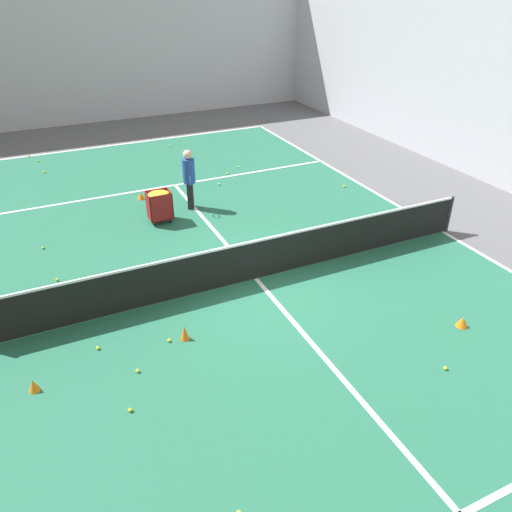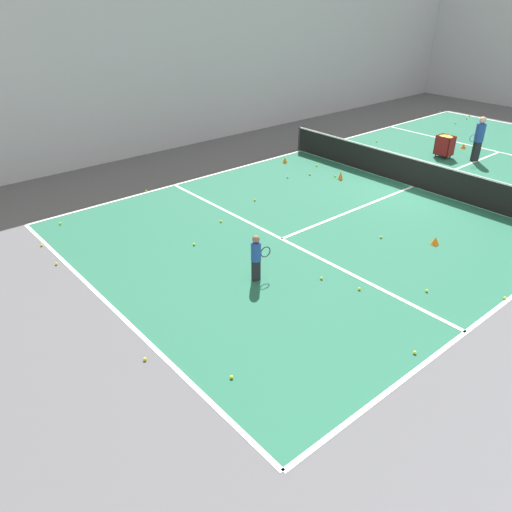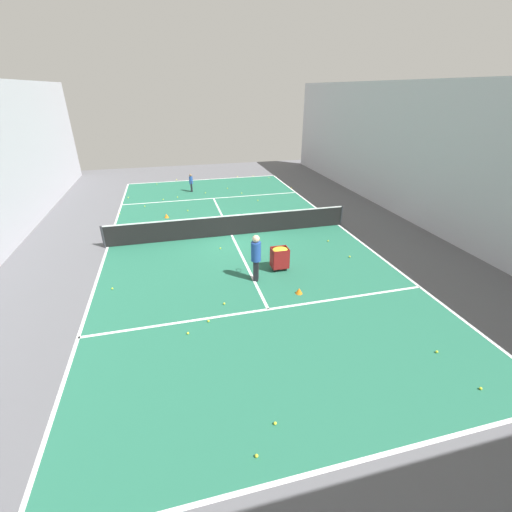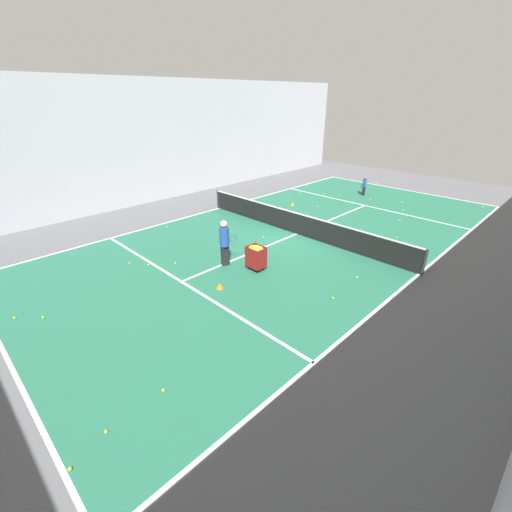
# 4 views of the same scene
# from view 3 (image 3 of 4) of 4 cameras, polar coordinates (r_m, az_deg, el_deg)

# --- Properties ---
(ground_plane) EXTENTS (34.75, 34.75, 0.00)m
(ground_plane) POSITION_cam_3_polar(r_m,az_deg,el_deg) (16.47, -4.07, 3.46)
(ground_plane) COLOR #5B5B60
(court_playing_area) EXTENTS (11.19, 22.99, 0.00)m
(court_playing_area) POSITION_cam_3_polar(r_m,az_deg,el_deg) (16.47, -4.07, 3.47)
(court_playing_area) COLOR #23664C
(court_playing_area) RESTS_ON ground
(line_baseline_near) EXTENTS (11.19, 0.10, 0.00)m
(line_baseline_near) POSITION_cam_3_polar(r_m,az_deg,el_deg) (27.34, -8.62, 12.48)
(line_baseline_near) COLOR white
(line_baseline_near) RESTS_ON ground
(line_baseline_far) EXTENTS (11.19, 0.10, 0.00)m
(line_baseline_far) POSITION_cam_3_polar(r_m,az_deg,el_deg) (7.68, 14.61, -30.62)
(line_baseline_far) COLOR white
(line_baseline_far) RESTS_ON ground
(line_sideline_left) EXTENTS (0.10, 22.99, 0.00)m
(line_sideline_left) POSITION_cam_3_polar(r_m,az_deg,el_deg) (18.21, 13.57, 5.06)
(line_sideline_left) COLOR white
(line_sideline_left) RESTS_ON ground
(line_sideline_right) EXTENTS (0.10, 22.99, 0.00)m
(line_sideline_right) POSITION_cam_3_polar(r_m,az_deg,el_deg) (16.53, -23.50, 1.36)
(line_sideline_right) COLOR white
(line_sideline_right) RESTS_ON ground
(line_service_near) EXTENTS (11.19, 0.10, 0.00)m
(line_service_near) POSITION_cam_3_polar(r_m,az_deg,el_deg) (22.37, -7.09, 9.52)
(line_service_near) COLOR white
(line_service_near) RESTS_ON ground
(line_service_far) EXTENTS (11.19, 0.10, 0.00)m
(line_service_far) POSITION_cam_3_polar(r_m,az_deg,el_deg) (11.03, 2.06, -8.87)
(line_service_far) COLOR white
(line_service_far) RESTS_ON ground
(line_centre_service) EXTENTS (0.10, 12.64, 0.00)m
(line_centre_service) POSITION_cam_3_polar(r_m,az_deg,el_deg) (16.46, -4.07, 3.48)
(line_centre_service) COLOR white
(line_centre_service) RESTS_ON ground
(hall_enclosure_left) EXTENTS (0.15, 31.05, 6.73)m
(hall_enclosure_left) POSITION_cam_3_polar(r_m,az_deg,el_deg) (19.51, 25.41, 15.01)
(hall_enclosure_left) COLOR silver
(hall_enclosure_left) RESTS_ON ground
(tennis_net) EXTENTS (11.49, 0.10, 1.01)m
(tennis_net) POSITION_cam_3_polar(r_m,az_deg,el_deg) (16.27, -4.13, 5.17)
(tennis_net) COLOR #2D2D33
(tennis_net) RESTS_ON ground
(player_near_baseline) EXTENTS (0.27, 0.58, 1.20)m
(player_near_baseline) POSITION_cam_3_polar(r_m,az_deg,el_deg) (23.97, -10.77, 12.08)
(player_near_baseline) COLOR black
(player_near_baseline) RESTS_ON ground
(coach_at_net) EXTENTS (0.46, 0.72, 1.77)m
(coach_at_net) POSITION_cam_3_polar(r_m,az_deg,el_deg) (12.14, -0.00, 0.18)
(coach_at_net) COLOR black
(coach_at_net) RESTS_ON ground
(ball_cart) EXTENTS (0.64, 0.51, 0.92)m
(ball_cart) POSITION_cam_3_polar(r_m,az_deg,el_deg) (13.06, 3.98, 0.27)
(ball_cart) COLOR maroon
(ball_cart) RESTS_ON ground
(training_cone_0) EXTENTS (0.19, 0.19, 0.23)m
(training_cone_0) POSITION_cam_3_polar(r_m,az_deg,el_deg) (19.21, 9.56, 6.91)
(training_cone_0) COLOR orange
(training_cone_0) RESTS_ON ground
(training_cone_1) EXTENTS (0.25, 0.25, 0.20)m
(training_cone_1) POSITION_cam_3_polar(r_m,az_deg,el_deg) (11.85, 7.19, -5.77)
(training_cone_1) COLOR orange
(training_cone_1) RESTS_ON ground
(training_cone_2) EXTENTS (0.24, 0.24, 0.22)m
(training_cone_2) POSITION_cam_3_polar(r_m,az_deg,el_deg) (19.33, -14.70, 6.51)
(training_cone_2) COLOR orange
(training_cone_2) RESTS_ON ground
(training_cone_3) EXTENTS (0.18, 0.18, 0.30)m
(training_cone_3) POSITION_cam_3_polar(r_m,az_deg,el_deg) (18.11, 1.84, 6.18)
(training_cone_3) COLOR orange
(training_cone_3) RESTS_ON ground
(tennis_ball_0) EXTENTS (0.07, 0.07, 0.07)m
(tennis_ball_0) POSITION_cam_3_polar(r_m,az_deg,el_deg) (23.71, -20.53, 9.10)
(tennis_ball_0) COLOR yellow
(tennis_ball_0) RESTS_ON ground
(tennis_ball_1) EXTENTS (0.07, 0.07, 0.07)m
(tennis_ball_1) POSITION_cam_3_polar(r_m,az_deg,el_deg) (18.19, 2.80, 5.87)
(tennis_ball_1) COLOR yellow
(tennis_ball_1) RESTS_ON ground
(tennis_ball_2) EXTENTS (0.07, 0.07, 0.07)m
(tennis_ball_2) POSITION_cam_3_polar(r_m,az_deg,el_deg) (11.28, -5.31, -7.90)
(tennis_ball_2) COLOR yellow
(tennis_ball_2) RESTS_ON ground
(tennis_ball_3) EXTENTS (0.07, 0.07, 0.07)m
(tennis_ball_3) POSITION_cam_3_polar(r_m,az_deg,el_deg) (22.62, -15.22, 9.07)
(tennis_ball_3) COLOR yellow
(tennis_ball_3) RESTS_ON ground
(tennis_ball_4) EXTENTS (0.07, 0.07, 0.07)m
(tennis_ball_4) POSITION_cam_3_polar(r_m,az_deg,el_deg) (13.03, -22.83, -5.02)
(tennis_ball_4) COLOR yellow
(tennis_ball_4) RESTS_ON ground
(tennis_ball_5) EXTENTS (0.07, 0.07, 0.07)m
(tennis_ball_5) POSITION_cam_3_polar(r_m,az_deg,el_deg) (15.06, -5.97, 1.29)
(tennis_ball_5) COLOR yellow
(tennis_ball_5) RESTS_ON ground
(tennis_ball_6) EXTENTS (0.07, 0.07, 0.07)m
(tennis_ball_6) POSITION_cam_3_polar(r_m,az_deg,el_deg) (18.28, 6.96, 5.80)
(tennis_ball_6) COLOR yellow
(tennis_ball_6) RESTS_ON ground
(tennis_ball_7) EXTENTS (0.07, 0.07, 0.07)m
(tennis_ball_7) POSITION_cam_3_polar(r_m,az_deg,el_deg) (22.93, -12.96, 9.55)
(tennis_ball_7) COLOR yellow
(tennis_ball_7) RESTS_ON ground
(tennis_ball_8) EXTENTS (0.07, 0.07, 0.07)m
(tennis_ball_8) POSITION_cam_3_polar(r_m,az_deg,el_deg) (28.10, -0.48, 13.20)
(tennis_ball_8) COLOR yellow
(tennis_ball_8) RESTS_ON ground
(tennis_ball_9) EXTENTS (0.07, 0.07, 0.07)m
(tennis_ball_9) POSITION_cam_3_polar(r_m,az_deg,el_deg) (10.57, -7.93, -10.68)
(tennis_ball_9) COLOR yellow
(tennis_ball_9) RESTS_ON ground
(tennis_ball_10) EXTENTS (0.07, 0.07, 0.07)m
(tennis_ball_10) POSITION_cam_3_polar(r_m,az_deg,el_deg) (27.91, -3.14, 13.08)
(tennis_ball_10) COLOR yellow
(tennis_ball_10) RESTS_ON ground
(tennis_ball_11) EXTENTS (0.07, 0.07, 0.07)m
(tennis_ball_11) POSITION_cam_3_polar(r_m,az_deg,el_deg) (14.75, 15.34, -0.11)
(tennis_ball_11) COLOR yellow
(tennis_ball_11) RESTS_ON ground
(tennis_ball_13) EXTENTS (0.07, 0.07, 0.07)m
(tennis_ball_13) POSITION_cam_3_polar(r_m,az_deg,el_deg) (21.67, 0.31, 9.26)
(tennis_ball_13) COLOR yellow
(tennis_ball_13) RESTS_ON ground
(tennis_ball_14) EXTENTS (0.07, 0.07, 0.07)m
(tennis_ball_14) POSITION_cam_3_polar(r_m,az_deg,el_deg) (18.92, 4.46, 6.63)
(tennis_ball_14) COLOR yellow
(tennis_ball_14) RESTS_ON ground
(tennis_ball_15) EXTENTS (0.07, 0.07, 0.07)m
(tennis_ball_15) POSITION_cam_3_polar(r_m,az_deg,el_deg) (10.04, 33.36, -17.96)
(tennis_ball_15) COLOR yellow
(tennis_ball_15) RESTS_ON ground
(tennis_ball_16) EXTENTS (0.07, 0.07, 0.07)m
(tennis_ball_16) POSITION_cam_3_polar(r_m,az_deg,el_deg) (20.70, -21.81, 6.55)
(tennis_ball_16) COLOR yellow
(tennis_ball_16) RESTS_ON ground
(tennis_ball_17) EXTENTS (0.07, 0.07, 0.07)m
(tennis_ball_17) POSITION_cam_3_polar(r_m,az_deg,el_deg) (16.06, 11.93, 2.48)
(tennis_ball_17) COLOR yellow
(tennis_ball_17) RESTS_ON ground
(tennis_ball_18) EXTENTS (0.07, 0.07, 0.07)m
(tennis_ball_18) POSITION_cam_3_polar(r_m,az_deg,el_deg) (21.59, -18.04, 7.90)
(tennis_ball_18) COLOR yellow
(tennis_ball_18) RESTS_ON ground
(tennis_ball_19) EXTENTS (0.07, 0.07, 0.07)m
(tennis_ball_19) POSITION_cam_3_polar(r_m,az_deg,el_deg) (24.68, 5.94, 11.23)
(tennis_ball_19) COLOR yellow
(tennis_ball_19) RESTS_ON ground
(tennis_ball_20) EXTENTS (0.07, 0.07, 0.07)m
(tennis_ball_20) POSITION_cam_3_polar(r_m,az_deg,el_deg) (10.21, -11.27, -12.51)
(tennis_ball_20) COLOR yellow
(tennis_ball_20) RESTS_ON ground
(tennis_ball_21) EXTENTS (0.07, 0.07, 0.07)m
(tennis_ball_21) POSITION_cam_3_polar(r_m,az_deg,el_deg) (20.15, -11.31, 7.43)
(tennis_ball_21) COLOR yellow
(tennis_ball_21) RESTS_ON ground
(tennis_ball_22) EXTENTS (0.07, 0.07, 0.07)m
(tennis_ball_22) POSITION_cam_3_polar(r_m,az_deg,el_deg) (27.50, 2.15, 12.90)
(tennis_ball_22) COLOR yellow
(tennis_ball_22) RESTS_ON ground
(tennis_ball_23) EXTENTS (0.07, 0.07, 0.07)m
(tennis_ball_23) POSITION_cam_3_polar(r_m,az_deg,el_deg) (7.55, 0.09, -30.34)
(tennis_ball_23) COLOR yellow
(tennis_ball_23) RESTS_ON ground
(tennis_ball_24) EXTENTS (0.07, 0.07, 0.07)m
(tennis_ball_24) POSITION_cam_3_polar(r_m,az_deg,el_deg) (23.28, -2.38, 10.43)
(tennis_ball_24) COLOR yellow
(tennis_ball_24) RESTS_ON ground
(tennis_ball_26) EXTENTS (0.07, 0.07, 0.07)m
(tennis_ball_26) POSITION_cam_3_polar(r_m,az_deg,el_deg) (10.60, 27.92, -13.92)
(tennis_ball_26) COLOR yellow
(tennis_ball_26) RESTS_ON ground
(tennis_ball_27) EXTENTS (0.07, 0.07, 0.07)m
(tennis_ball_27) POSITION_cam_3_polar(r_m,az_deg,el_deg) (23.58, -8.44, 10.39)
(tennis_ball_27) COLOR yellow
(tennis_ball_27) RESTS_ON ground
(tennis_ball_28) EXTENTS (0.07, 0.07, 0.07)m
(tennis_ball_28) POSITION_cam_3_polar(r_m,az_deg,el_deg) (27.52, -13.10, 12.27)
(tennis_ball_28) COLOR yellow
(tennis_ball_28) RESTS_ON ground
(tennis_ball_29) EXTENTS (0.07, 0.07, 0.07)m
(tennis_ball_29) POSITION_cam_3_polar(r_m,az_deg,el_deg) (24.53, -4.80, 11.19)
(tennis_ball_29) COLOR yellow
(tennis_ball_29) RESTS_ON ground
(tennis_ball_30) EXTENTS (0.07, 0.07, 0.07)m
(tennis_ball_30) POSITION_cam_3_polar(r_m,az_deg,el_deg) (26.61, -16.20, 11.45)
(tennis_ball_30) COLOR yellow
(tennis_ball_30) RESTS_ON ground
(tennis_ball_31) EXTENTS (0.07, 0.07, 0.07)m
(tennis_ball_31) POSITION_cam_3_polar(r_m,az_deg,el_deg) (19.77, 4.58, 7.50)
(tennis_ball_31) COLOR yellow
(tennis_ball_31) RESTS_ON ground
(tennis_ball_32) EXTENTS (0.07, 0.07, 0.07)m
(tennis_ball_32) POSITION_cam_3_polar(r_m,az_deg,el_deg) (7.97, 3.21, -26.08)
(tennis_ball_32) COLOR yellow
(tennis_ball_32) RESTS_ON ground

